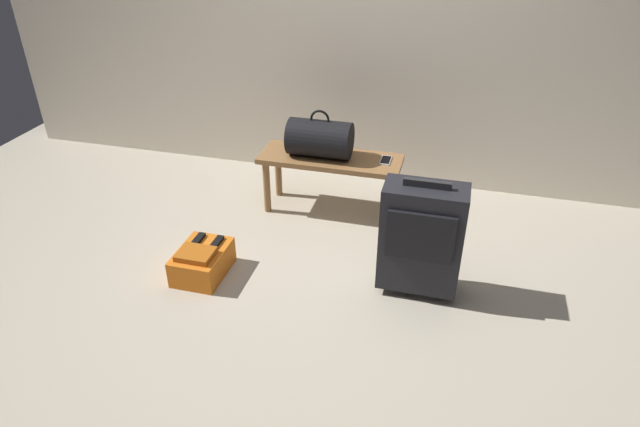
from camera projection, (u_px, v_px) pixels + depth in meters
name	position (u px, v px, depth m)	size (l,w,h in m)	color
ground_plane	(304.00, 288.00, 3.29)	(6.60, 6.60, 0.00)	#B2A893
bench	(330.00, 166.00, 3.90)	(1.00, 0.36, 0.43)	olive
duffel_bag_black	(320.00, 138.00, 3.81)	(0.44, 0.26, 0.34)	black
cell_phone	(386.00, 160.00, 3.80)	(0.07, 0.14, 0.01)	silver
suitcase_upright_charcoal	(421.00, 237.00, 3.09)	(0.46, 0.26, 0.73)	black
backpack_orange	(202.00, 261.00, 3.37)	(0.28, 0.38, 0.21)	orange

